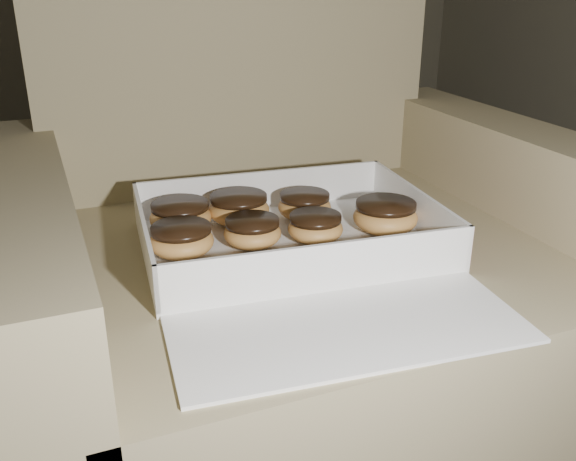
% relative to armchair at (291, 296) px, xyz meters
% --- Properties ---
extents(armchair, '(0.95, 0.80, 0.99)m').
position_rel_armchair_xyz_m(armchair, '(0.00, 0.00, 0.00)').
color(armchair, '#8D805A').
rests_on(armchair, floor).
extents(bakery_box, '(0.49, 0.56, 0.07)m').
position_rel_armchair_xyz_m(bakery_box, '(-0.04, -0.12, 0.15)').
color(bakery_box, white).
rests_on(bakery_box, armchair).
extents(donut_a, '(0.09, 0.09, 0.04)m').
position_rel_armchair_xyz_m(donut_a, '(-0.09, -0.06, 0.16)').
color(donut_a, gold).
rests_on(donut_a, bakery_box).
extents(donut_b, '(0.10, 0.10, 0.05)m').
position_rel_armchair_xyz_m(donut_b, '(-0.08, 0.03, 0.17)').
color(donut_b, gold).
rests_on(donut_b, bakery_box).
extents(donut_c, '(0.10, 0.10, 0.05)m').
position_rel_armchair_xyz_m(donut_c, '(0.13, -0.09, 0.17)').
color(donut_c, gold).
rests_on(donut_c, bakery_box).
extents(donut_d, '(0.10, 0.10, 0.05)m').
position_rel_armchair_xyz_m(donut_d, '(-0.20, -0.06, 0.16)').
color(donut_d, gold).
rests_on(donut_d, bakery_box).
extents(donut_e, '(0.09, 0.09, 0.04)m').
position_rel_armchair_xyz_m(donut_e, '(0.01, -0.08, 0.16)').
color(donut_e, gold).
rests_on(donut_e, bakery_box).
extents(donut_f, '(0.09, 0.09, 0.05)m').
position_rel_armchair_xyz_m(donut_f, '(0.03, 0.01, 0.16)').
color(donut_f, gold).
rests_on(donut_f, bakery_box).
extents(donut_g, '(0.10, 0.10, 0.05)m').
position_rel_armchair_xyz_m(donut_g, '(-0.18, 0.03, 0.17)').
color(donut_g, gold).
rests_on(donut_g, bakery_box).
extents(crumb_a, '(0.01, 0.01, 0.00)m').
position_rel_armchair_xyz_m(crumb_a, '(-0.17, -0.17, 0.14)').
color(crumb_a, black).
rests_on(crumb_a, bakery_box).
extents(crumb_b, '(0.01, 0.01, 0.00)m').
position_rel_armchair_xyz_m(crumb_b, '(0.13, -0.22, 0.14)').
color(crumb_b, black).
rests_on(crumb_b, bakery_box).
extents(crumb_c, '(0.01, 0.01, 0.00)m').
position_rel_armchair_xyz_m(crumb_c, '(0.12, -0.18, 0.14)').
color(crumb_c, black).
rests_on(crumb_c, bakery_box).
extents(crumb_d, '(0.01, 0.01, 0.00)m').
position_rel_armchair_xyz_m(crumb_d, '(0.04, -0.23, 0.14)').
color(crumb_d, black).
rests_on(crumb_d, bakery_box).
extents(crumb_e, '(0.01, 0.01, 0.00)m').
position_rel_armchair_xyz_m(crumb_e, '(0.04, -0.20, 0.14)').
color(crumb_e, black).
rests_on(crumb_e, bakery_box).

